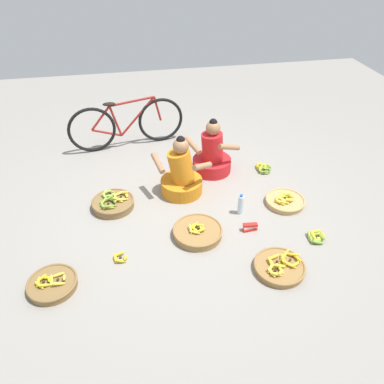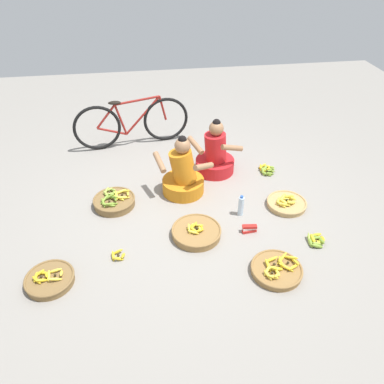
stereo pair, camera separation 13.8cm
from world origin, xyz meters
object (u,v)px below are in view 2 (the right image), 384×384
object	(u,v)px
banana_basket_mid_right	(197,232)
loose_bananas_front_left	(118,255)
loose_bananas_back_center	(267,170)
loose_bananas_mid_left	(316,240)
bicycle_leaning	(132,123)
water_bottle	(241,206)
packet_carton_stack	(250,229)
banana_basket_back_right	(286,203)
banana_basket_front_center	(50,279)
vendor_woman_behind	(215,156)
banana_basket_near_vendor	(114,201)
vendor_woman_front	(183,175)
banana_basket_front_right	(277,269)

from	to	relation	value
banana_basket_mid_right	loose_bananas_front_left	bearing A→B (deg)	-166.00
loose_bananas_back_center	loose_bananas_mid_left	xyz separation A→B (m)	(0.10, -1.41, 0.00)
banana_basket_mid_right	bicycle_leaning	bearing A→B (deg)	106.43
water_bottle	packet_carton_stack	size ratio (longest dim) A/B	1.57
banana_basket_mid_right	loose_bananas_back_center	world-z (taller)	banana_basket_mid_right
banana_basket_back_right	banana_basket_front_center	xyz separation A→B (m)	(-2.62, -0.80, 0.00)
vendor_woman_behind	banana_basket_near_vendor	size ratio (longest dim) A/B	1.53
bicycle_leaning	banana_basket_mid_right	world-z (taller)	bicycle_leaning
vendor_woman_front	loose_bananas_mid_left	distance (m)	1.72
vendor_woman_front	banana_basket_front_center	size ratio (longest dim) A/B	1.69
banana_basket_front_center	loose_bananas_front_left	distance (m)	0.68
banana_basket_front_center	loose_bananas_mid_left	xyz separation A→B (m)	(2.73, 0.16, -0.02)
banana_basket_mid_right	packet_carton_stack	world-z (taller)	banana_basket_mid_right
loose_bananas_mid_left	banana_basket_mid_right	bearing A→B (deg)	167.06
vendor_woman_front	loose_bananas_back_center	distance (m)	1.25
loose_bananas_back_center	packet_carton_stack	distance (m)	1.28
loose_bananas_mid_left	packet_carton_stack	bearing A→B (deg)	158.34
vendor_woman_behind	banana_basket_front_center	world-z (taller)	vendor_woman_behind
banana_basket_near_vendor	loose_bananas_back_center	distance (m)	2.09
banana_basket_front_right	loose_bananas_mid_left	distance (m)	0.66
banana_basket_mid_right	banana_basket_front_right	xyz separation A→B (m)	(0.69, -0.64, -0.01)
banana_basket_near_vendor	loose_bananas_back_center	xyz separation A→B (m)	(2.04, 0.45, -0.03)
banana_basket_back_right	banana_basket_front_center	world-z (taller)	banana_basket_back_right
bicycle_leaning	water_bottle	world-z (taller)	bicycle_leaning
loose_bananas_mid_left	loose_bananas_front_left	size ratio (longest dim) A/B	1.49
vendor_woman_front	vendor_woman_behind	size ratio (longest dim) A/B	1.02
banana_basket_mid_right	vendor_woman_behind	bearing A→B (deg)	70.38
banana_basket_front_right	loose_bananas_back_center	bearing A→B (deg)	75.49
packet_carton_stack	water_bottle	bearing A→B (deg)	94.73
bicycle_leaning	loose_bananas_back_center	xyz separation A→B (m)	(1.78, -1.02, -0.33)
bicycle_leaning	loose_bananas_mid_left	bearing A→B (deg)	-52.29
vendor_woman_front	banana_basket_front_right	bearing A→B (deg)	-63.36
vendor_woman_behind	loose_bananas_front_left	distance (m)	1.95
banana_basket_front_right	water_bottle	world-z (taller)	water_bottle
vendor_woman_behind	banana_basket_back_right	size ratio (longest dim) A/B	1.62
water_bottle	banana_basket_front_center	bearing A→B (deg)	-160.30
loose_bananas_back_center	loose_bananas_front_left	xyz separation A→B (m)	(-1.99, -1.33, -0.00)
loose_bananas_mid_left	packet_carton_stack	size ratio (longest dim) A/B	1.30
banana_basket_back_right	water_bottle	distance (m)	0.60
banana_basket_front_center	loose_bananas_back_center	xyz separation A→B (m)	(2.62, 1.57, -0.02)
loose_bananas_front_left	banana_basket_front_right	bearing A→B (deg)	-15.53
banana_basket_front_center	vendor_woman_behind	bearing A→B (deg)	41.29
banana_basket_front_center	water_bottle	bearing A→B (deg)	19.70
packet_carton_stack	banana_basket_near_vendor	bearing A→B (deg)	154.84
banana_basket_front_center	loose_bananas_back_center	size ratio (longest dim) A/B	1.64
banana_basket_near_vendor	loose_bananas_mid_left	xyz separation A→B (m)	(2.14, -0.96, -0.03)
loose_bananas_back_center	water_bottle	size ratio (longest dim) A/B	1.06
banana_basket_front_right	vendor_woman_front	bearing A→B (deg)	116.64
banana_basket_mid_right	packet_carton_stack	xyz separation A→B (m)	(0.59, -0.02, -0.01)
vendor_woman_behind	water_bottle	distance (m)	0.97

